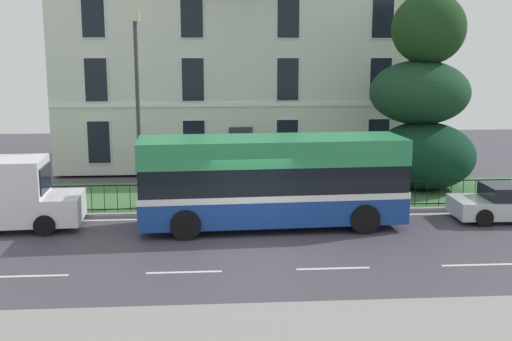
# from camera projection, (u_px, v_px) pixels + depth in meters

# --- Properties ---
(ground_plane) EXTENTS (60.00, 56.00, 0.18)m
(ground_plane) POSITION_uv_depth(u_px,v_px,m) (252.00, 240.00, 19.38)
(ground_plane) COLOR #46414C
(georgian_townhouse) EXTENTS (17.76, 8.30, 11.10)m
(georgian_townhouse) POSITION_uv_depth(u_px,v_px,m) (237.00, 53.00, 32.33)
(georgian_townhouse) COLOR silver
(georgian_townhouse) RESTS_ON ground_plane
(iron_verge_railing) EXTENTS (19.54, 0.04, 0.97)m
(iron_verge_railing) POSITION_uv_depth(u_px,v_px,m) (250.00, 195.00, 22.59)
(iron_verge_railing) COLOR black
(iron_verge_railing) RESTS_ON ground_plane
(evergreen_tree) EXTENTS (4.34, 4.64, 8.08)m
(evergreen_tree) POSITION_uv_depth(u_px,v_px,m) (423.00, 105.00, 25.90)
(evergreen_tree) COLOR #423328
(evergreen_tree) RESTS_ON ground_plane
(single_decker_bus) EXTENTS (8.80, 2.93, 3.00)m
(single_decker_bus) POSITION_uv_depth(u_px,v_px,m) (272.00, 180.00, 20.53)
(single_decker_bus) COLOR navy
(single_decker_bus) RESTS_ON ground_plane
(street_lamp_post) EXTENTS (0.36, 0.24, 7.04)m
(street_lamp_post) POSITION_uv_depth(u_px,v_px,m) (137.00, 98.00, 22.25)
(street_lamp_post) COLOR #333338
(street_lamp_post) RESTS_ON ground_plane
(litter_bin) EXTENTS (0.47, 0.47, 1.03)m
(litter_bin) POSITION_uv_depth(u_px,v_px,m) (337.00, 191.00, 23.26)
(litter_bin) COLOR black
(litter_bin) RESTS_ON ground_plane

